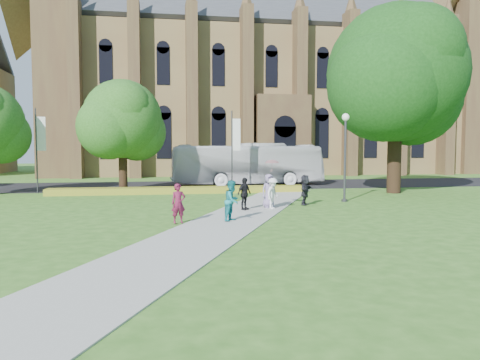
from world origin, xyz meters
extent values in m
plane|color=#31611D|center=(0.00, 0.00, 0.00)|extent=(160.00, 160.00, 0.00)
cube|color=black|center=(0.00, 20.00, 0.01)|extent=(160.00, 10.00, 0.02)
cube|color=#B2B2A8|center=(0.00, 1.00, 0.02)|extent=(15.58, 28.54, 0.04)
cube|color=gold|center=(-2.00, 13.20, 0.23)|extent=(18.00, 1.40, 0.45)
cube|color=olive|center=(10.00, 40.00, 8.50)|extent=(52.00, 16.00, 17.00)
cube|color=brown|center=(-14.50, 33.00, 10.50)|extent=(3.50, 3.50, 21.00)
cube|color=brown|center=(34.50, 33.00, 10.50)|extent=(3.50, 3.50, 21.00)
cube|color=brown|center=(10.00, 31.00, 4.50)|extent=(6.00, 2.50, 9.00)
cylinder|color=#38383D|center=(7.50, 6.50, 2.40)|extent=(0.14, 0.14, 4.80)
sphere|color=white|center=(7.50, 6.50, 5.02)|extent=(0.44, 0.44, 0.44)
cylinder|color=#38383D|center=(7.50, 6.50, 0.07)|extent=(0.36, 0.36, 0.15)
cylinder|color=#332114|center=(13.00, 11.00, 3.30)|extent=(0.96, 0.96, 6.60)
sphere|color=#113A0F|center=(13.00, 11.00, 8.40)|extent=(9.60, 9.60, 9.60)
cylinder|color=#332114|center=(-6.00, 14.50, 2.06)|extent=(0.60, 0.60, 4.12)
sphere|color=#234F17|center=(-6.00, 14.50, 5.25)|extent=(5.60, 5.60, 5.60)
cylinder|color=#38383D|center=(2.00, 15.20, 3.00)|extent=(0.10, 0.10, 6.00)
cube|color=white|center=(2.35, 15.20, 4.20)|extent=(0.60, 0.02, 2.40)
cylinder|color=#38383D|center=(-12.00, 15.20, 3.00)|extent=(0.10, 0.10, 6.00)
cube|color=white|center=(-11.65, 15.20, 4.20)|extent=(0.60, 0.02, 2.40)
imported|color=white|center=(3.91, 19.20, 1.81)|extent=(12.95, 3.51, 3.58)
imported|color=maroon|center=(-2.56, -0.08, 0.88)|extent=(0.69, 0.53, 1.67)
imported|color=teal|center=(-0.23, 0.13, 0.93)|extent=(1.05, 1.09, 1.77)
imported|color=white|center=(2.46, 3.79, 0.84)|extent=(1.12, 1.18, 1.61)
imported|color=black|center=(0.91, 3.57, 0.87)|extent=(1.01, 0.94, 1.66)
imported|color=gray|center=(2.37, 4.28, 0.93)|extent=(1.01, 0.81, 1.79)
imported|color=#23232A|center=(4.62, 5.12, 0.88)|extent=(1.25, 1.58, 1.68)
imported|color=#D798AE|center=(2.55, 4.38, 2.16)|extent=(0.79, 0.79, 0.67)
camera|label=1|loc=(-3.21, -19.86, 3.24)|focal=35.00mm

